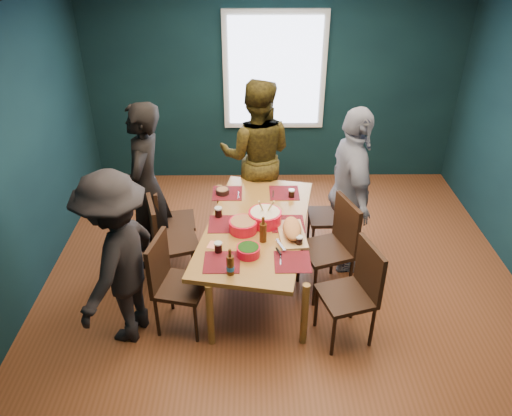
{
  "coord_description": "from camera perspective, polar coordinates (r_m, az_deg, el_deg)",
  "views": [
    {
      "loc": [
        -0.31,
        -4.04,
        3.43
      ],
      "look_at": [
        -0.27,
        0.08,
        0.91
      ],
      "focal_mm": 35.0,
      "sensor_mm": 36.0,
      "label": 1
    }
  ],
  "objects": [
    {
      "name": "cola_glass_d",
      "position": [
        5.03,
        -4.31,
        -0.44
      ],
      "size": [
        0.08,
        0.08,
        0.11
      ],
      "color": "black",
      "rests_on": "dining_table"
    },
    {
      "name": "bowl_salad",
      "position": [
        4.8,
        -1.48,
        -2.01
      ],
      "size": [
        0.28,
        0.28,
        0.11
      ],
      "color": "red",
      "rests_on": "dining_table"
    },
    {
      "name": "person_near_left",
      "position": [
        4.44,
        -15.48,
        -5.74
      ],
      "size": [
        0.91,
        1.21,
        1.66
      ],
      "primitive_type": "imported",
      "rotation": [
        0.0,
        0.0,
        4.41
      ],
      "color": "black",
      "rests_on": "floor"
    },
    {
      "name": "person_far_left",
      "position": [
        5.29,
        -12.48,
        2.31
      ],
      "size": [
        0.48,
        0.7,
        1.83
      ],
      "primitive_type": "imported",
      "rotation": [
        0.0,
        0.0,
        4.64
      ],
      "color": "black",
      "rests_on": "floor"
    },
    {
      "name": "small_bowl",
      "position": [
        5.44,
        -3.85,
        1.93
      ],
      "size": [
        0.15,
        0.15,
        0.06
      ],
      "color": "black",
      "rests_on": "dining_table"
    },
    {
      "name": "napkin_a",
      "position": [
        4.96,
        3.74,
        -1.72
      ],
      "size": [
        0.18,
        0.18,
        0.0
      ],
      "primitive_type": "cube",
      "rotation": [
        0.0,
        0.0,
        -0.23
      ],
      "color": "#FF876B",
      "rests_on": "dining_table"
    },
    {
      "name": "bowl_herbs",
      "position": [
        4.49,
        -0.88,
        -4.88
      ],
      "size": [
        0.21,
        0.21,
        0.09
      ],
      "color": "red",
      "rests_on": "dining_table"
    },
    {
      "name": "chair_right_near",
      "position": [
        4.51,
        11.43,
        -8.74
      ],
      "size": [
        0.54,
        0.54,
        0.97
      ],
      "rotation": [
        0.0,
        0.0,
        0.29
      ],
      "color": "black",
      "rests_on": "floor"
    },
    {
      "name": "person_right",
      "position": [
        5.18,
        10.78,
        1.71
      ],
      "size": [
        0.52,
        1.09,
        1.81
      ],
      "primitive_type": "imported",
      "rotation": [
        0.0,
        0.0,
        1.65
      ],
      "color": "silver",
      "rests_on": "floor"
    },
    {
      "name": "person_back",
      "position": [
        5.86,
        0.07,
        6.01
      ],
      "size": [
        0.95,
        0.78,
        1.82
      ],
      "primitive_type": "imported",
      "rotation": [
        0.0,
        0.0,
        3.04
      ],
      "color": "black",
      "rests_on": "floor"
    },
    {
      "name": "cola_glass_c",
      "position": [
        5.37,
        4.08,
        1.72
      ],
      "size": [
        0.07,
        0.07,
        0.09
      ],
      "color": "black",
      "rests_on": "dining_table"
    },
    {
      "name": "cola_glass_b",
      "position": [
        4.62,
        4.97,
        -3.72
      ],
      "size": [
        0.07,
        0.07,
        0.1
      ],
      "color": "black",
      "rests_on": "dining_table"
    },
    {
      "name": "cutting_board",
      "position": [
        4.75,
        4.13,
        -2.51
      ],
      "size": [
        0.31,
        0.61,
        0.13
      ],
      "rotation": [
        0.0,
        0.0,
        0.09
      ],
      "color": "tan",
      "rests_on": "dining_table"
    },
    {
      "name": "beer_bottle_b",
      "position": [
        4.63,
        0.82,
        -2.76
      ],
      "size": [
        0.07,
        0.07,
        0.26
      ],
      "color": "#41210B",
      "rests_on": "dining_table"
    },
    {
      "name": "chair_right_far",
      "position": [
        5.58,
        9.14,
        -0.21
      ],
      "size": [
        0.42,
        0.42,
        0.92
      ],
      "rotation": [
        0.0,
        0.0,
        0.02
      ],
      "color": "black",
      "rests_on": "floor"
    },
    {
      "name": "chair_left_near",
      "position": [
        4.59,
        -9.74,
        -7.8
      ],
      "size": [
        0.51,
        0.51,
        0.95
      ],
      "rotation": [
        0.0,
        0.0,
        -0.22
      ],
      "color": "black",
      "rests_on": "floor"
    },
    {
      "name": "cola_glass_a",
      "position": [
        4.53,
        -4.34,
        -4.45
      ],
      "size": [
        0.07,
        0.07,
        0.1
      ],
      "color": "black",
      "rests_on": "dining_table"
    },
    {
      "name": "bowl_dumpling",
      "position": [
        4.91,
        1.04,
        -1.02
      ],
      "size": [
        0.33,
        0.33,
        0.31
      ],
      "color": "red",
      "rests_on": "dining_table"
    },
    {
      "name": "dining_table",
      "position": [
        4.97,
        0.05,
        -2.5
      ],
      "size": [
        1.28,
        2.03,
        0.72
      ],
      "rotation": [
        0.0,
        0.0,
        -0.19
      ],
      "color": "olive",
      "rests_on": "floor"
    },
    {
      "name": "chair_left_far",
      "position": [
        5.53,
        -10.06,
        -0.83
      ],
      "size": [
        0.46,
        0.46,
        0.89
      ],
      "rotation": [
        0.0,
        0.0,
        0.16
      ],
      "color": "black",
      "rests_on": "floor"
    },
    {
      "name": "napkin_c",
      "position": [
        4.4,
        4.29,
        -6.58
      ],
      "size": [
        0.19,
        0.19,
        0.0
      ],
      "primitive_type": "cube",
      "rotation": [
        0.0,
        0.0,
        0.43
      ],
      "color": "#FF876B",
      "rests_on": "dining_table"
    },
    {
      "name": "chair_left_mid",
      "position": [
        5.1,
        -10.28,
        -3.21
      ],
      "size": [
        0.55,
        0.55,
        0.97
      ],
      "rotation": [
        0.0,
        0.0,
        0.29
      ],
      "color": "black",
      "rests_on": "floor"
    },
    {
      "name": "chair_right_mid",
      "position": [
        4.99,
        9.05,
        -3.67
      ],
      "size": [
        0.58,
        0.58,
        1.01
      ],
      "rotation": [
        0.0,
        0.0,
        0.33
      ],
      "color": "black",
      "rests_on": "floor"
    },
    {
      "name": "beer_bottle_a",
      "position": [
        4.25,
        -2.96,
        -6.54
      ],
      "size": [
        0.07,
        0.07,
        0.26
      ],
      "color": "#41210B",
      "rests_on": "dining_table"
    },
    {
      "name": "room",
      "position": [
        4.78,
        3.2,
        5.92
      ],
      "size": [
        5.01,
        5.01,
        2.71
      ],
      "color": "brown",
      "rests_on": "ground"
    },
    {
      "name": "napkin_b",
      "position": [
        4.65,
        -4.74,
        -4.26
      ],
      "size": [
        0.15,
        0.15,
        0.0
      ],
      "primitive_type": "cube",
      "rotation": [
        0.0,
        0.0,
        -0.27
      ],
      "color": "#FF876B",
      "rests_on": "dining_table"
    }
  ]
}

